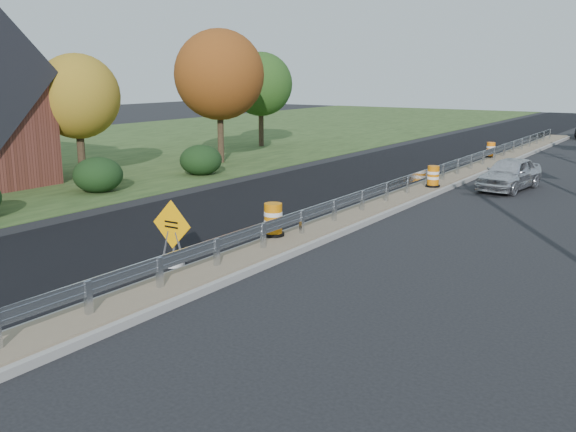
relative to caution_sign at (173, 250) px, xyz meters
The scene contains 15 objects.
ground 6.28m from the caution_sign, 77.08° to the left, with size 140.00×140.00×0.00m, color black.
grass_verge_near 27.76m from the caution_sign, 144.52° to the left, with size 30.00×120.00×0.03m, color #2B411C.
milled_overlay 16.39m from the caution_sign, 100.55° to the left, with size 7.20×120.00×0.01m, color black.
median 14.18m from the caution_sign, 84.33° to the left, with size 1.60×55.00×0.23m.
guardrail 15.17m from the caution_sign, 84.70° to the left, with size 0.10×46.15×0.72m.
hedge_mid 11.81m from the caution_sign, 148.84° to the left, with size 2.09×2.09×1.52m, color black.
hedge_north 15.45m from the caution_sign, 128.41° to the left, with size 2.09×2.09×1.52m, color black.
tree_near_yellow 16.20m from the caution_sign, 149.20° to the left, with size 3.96×3.96×5.88m.
tree_near_red 20.33m from the caution_sign, 125.76° to the left, with size 4.95×4.95×7.35m.
tree_near_back 28.43m from the caution_sign, 121.20° to the left, with size 4.29×4.29×6.37m.
caution_sign is the anchor object (origin of this frame).
barrel_median_near 3.50m from the caution_sign, 75.90° to the left, with size 0.67×0.67×0.98m.
barrel_median_mid 14.14m from the caution_sign, 83.03° to the left, with size 0.61×0.61×0.90m.
barrel_median_far 25.27m from the caution_sign, 88.07° to the left, with size 0.58×0.58×0.85m.
car_silver 16.97m from the caution_sign, 75.43° to the left, with size 1.66×4.13×1.41m, color silver.
Camera 1 is at (10.07, -17.92, 4.98)m, focal length 40.00 mm.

